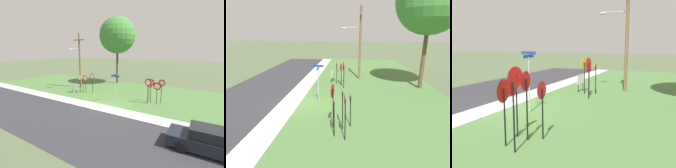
# 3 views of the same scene
# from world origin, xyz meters

# --- Properties ---
(ground_plane) EXTENTS (160.00, 160.00, 0.00)m
(ground_plane) POSITION_xyz_m (0.00, 0.00, 0.00)
(ground_plane) COLOR #4C5B3D
(road_asphalt) EXTENTS (44.00, 6.40, 0.01)m
(road_asphalt) POSITION_xyz_m (0.00, -4.80, 0.01)
(road_asphalt) COLOR #2D2D33
(road_asphalt) RESTS_ON ground_plane
(sidewalk_strip) EXTENTS (44.00, 1.60, 0.06)m
(sidewalk_strip) POSITION_xyz_m (0.00, -0.80, 0.03)
(sidewalk_strip) COLOR #BCB7AD
(sidewalk_strip) RESTS_ON ground_plane
(grass_median) EXTENTS (44.00, 12.00, 0.04)m
(grass_median) POSITION_xyz_m (0.00, 6.00, 0.02)
(grass_median) COLOR #477038
(grass_median) RESTS_ON ground_plane
(stop_sign_near_left) EXTENTS (0.77, 0.11, 2.46)m
(stop_sign_near_left) POSITION_xyz_m (-5.45, 2.36, 1.83)
(stop_sign_near_left) COLOR black
(stop_sign_near_left) RESTS_ON grass_median
(stop_sign_near_right) EXTENTS (0.76, 0.13, 2.59)m
(stop_sign_near_right) POSITION_xyz_m (-3.98, 3.17, 1.93)
(stop_sign_near_right) COLOR black
(stop_sign_near_right) RESTS_ON grass_median
(stop_sign_far_left) EXTENTS (0.60, 0.12, 2.24)m
(stop_sign_far_left) POSITION_xyz_m (-5.60, 3.13, 1.63)
(stop_sign_far_left) COLOR black
(stop_sign_far_left) RESTS_ON grass_median
(stop_sign_far_center) EXTENTS (0.75, 0.13, 2.29)m
(stop_sign_far_center) POSITION_xyz_m (-4.93, 2.87, 1.70)
(stop_sign_far_center) COLOR black
(stop_sign_far_center) RESTS_ON grass_median
(yield_sign_near_left) EXTENTS (0.70, 0.11, 2.54)m
(yield_sign_near_left) POSITION_xyz_m (4.79, 3.64, 1.94)
(yield_sign_near_left) COLOR black
(yield_sign_near_left) RESTS_ON grass_median
(yield_sign_near_right) EXTENTS (0.78, 0.12, 2.29)m
(yield_sign_near_right) POSITION_xyz_m (4.48, 3.05, 1.74)
(yield_sign_near_right) COLOR black
(yield_sign_near_right) RESTS_ON grass_median
(yield_sign_far_left) EXTENTS (0.71, 0.12, 2.51)m
(yield_sign_far_left) POSITION_xyz_m (3.73, 3.45, 1.91)
(yield_sign_far_left) COLOR black
(yield_sign_far_left) RESTS_ON grass_median
(yield_sign_far_right) EXTENTS (0.64, 0.10, 2.12)m
(yield_sign_far_right) POSITION_xyz_m (3.38, 3.89, 1.60)
(yield_sign_far_right) COLOR black
(yield_sign_far_right) RESTS_ON grass_median
(yield_sign_center) EXTENTS (0.77, 0.17, 2.63)m
(yield_sign_center) POSITION_xyz_m (3.56, 2.91, 2.02)
(yield_sign_center) COLOR black
(yield_sign_center) RESTS_ON grass_median
(street_name_post) EXTENTS (0.96, 0.82, 3.07)m
(street_name_post) POSITION_xyz_m (0.41, 1.55, 1.86)
(street_name_post) COLOR #9EA0A8
(street_name_post) RESTS_ON grass_median
(utility_pole) EXTENTS (2.10, 2.20, 7.89)m
(utility_pole) POSITION_xyz_m (-7.56, 4.65, 4.32)
(utility_pole) COLOR brown
(utility_pole) RESTS_ON grass_median
(notice_board) EXTENTS (1.10, 0.13, 1.25)m
(notice_board) POSITION_xyz_m (-6.06, 1.89, 0.87)
(notice_board) COLOR black
(notice_board) RESTS_ON grass_median
(oak_tree_left) EXTENTS (5.88, 5.88, 10.83)m
(oak_tree_left) POSITION_xyz_m (-4.54, 10.58, 7.91)
(oak_tree_left) COLOR brown
(oak_tree_left) RESTS_ON grass_median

